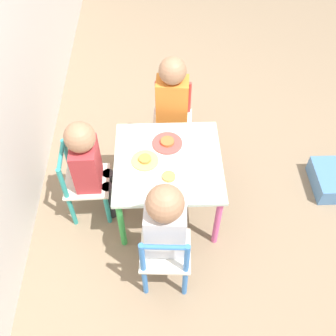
{
  "coord_description": "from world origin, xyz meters",
  "views": [
    {
      "loc": [
        -1.44,
        0.04,
        2.12
      ],
      "look_at": [
        0.0,
        0.0,
        0.37
      ],
      "focal_mm": 42.0,
      "sensor_mm": 36.0,
      "label": 1
    }
  ],
  "objects": [
    {
      "name": "plate_back",
      "position": [
        0.0,
        0.13,
        0.45
      ],
      "size": [
        0.15,
        0.15,
        0.03
      ],
      "color": "#EADB66",
      "rests_on": "kids_table"
    },
    {
      "name": "chair_teal",
      "position": [
        -0.01,
        0.5,
        0.26
      ],
      "size": [
        0.27,
        0.27,
        0.53
      ],
      "rotation": [
        0.0,
        0.0,
        0.03
      ],
      "color": "silver",
      "rests_on": "ground_plane"
    },
    {
      "name": "plate_right",
      "position": [
        0.13,
        0.0,
        0.45
      ],
      "size": [
        0.18,
        0.18,
        0.03
      ],
      "color": "#E54C47",
      "rests_on": "kids_table"
    },
    {
      "name": "child_right",
      "position": [
        0.44,
        -0.04,
        0.48
      ],
      "size": [
        0.22,
        0.21,
        0.79
      ],
      "rotation": [
        0.0,
        0.0,
        -1.66
      ],
      "color": "#7A6B5B",
      "rests_on": "ground_plane"
    },
    {
      "name": "chair_red",
      "position": [
        0.5,
        -0.04,
        0.26
      ],
      "size": [
        0.28,
        0.28,
        0.53
      ],
      "rotation": [
        0.0,
        0.0,
        -1.66
      ],
      "color": "silver",
      "rests_on": "ground_plane"
    },
    {
      "name": "ground_plane",
      "position": [
        0.0,
        0.0,
        0.0
      ],
      "size": [
        6.0,
        6.0,
        0.0
      ],
      "primitive_type": "plane",
      "color": "#8C755B"
    },
    {
      "name": "kids_table",
      "position": [
        0.0,
        0.0,
        0.38
      ],
      "size": [
        0.61,
        0.61,
        0.44
      ],
      "color": "silver",
      "rests_on": "ground_plane"
    },
    {
      "name": "plate_left",
      "position": [
        -0.13,
        0.0,
        0.45
      ],
      "size": [
        0.16,
        0.16,
        0.03
      ],
      "color": "white",
      "rests_on": "kids_table"
    },
    {
      "name": "child_left",
      "position": [
        -0.44,
        0.03,
        0.47
      ],
      "size": [
        0.23,
        0.21,
        0.77
      ],
      "rotation": [
        0.0,
        0.0,
        1.51
      ],
      "color": "#38383D",
      "rests_on": "ground_plane"
    },
    {
      "name": "storage_bin",
      "position": [
        0.12,
        -1.09,
        0.06
      ],
      "size": [
        0.31,
        0.23,
        0.13
      ],
      "color": "#4C7FB7",
      "rests_on": "ground_plane"
    },
    {
      "name": "child_back",
      "position": [
        -0.01,
        0.44,
        0.45
      ],
      "size": [
        0.2,
        0.22,
        0.74
      ],
      "rotation": [
        0.0,
        0.0,
        0.03
      ],
      "color": "#38383D",
      "rests_on": "ground_plane"
    },
    {
      "name": "chair_blue",
      "position": [
        -0.5,
        0.03,
        0.26
      ],
      "size": [
        0.27,
        0.27,
        0.53
      ],
      "rotation": [
        0.0,
        0.0,
        1.51
      ],
      "color": "silver",
      "rests_on": "ground_plane"
    }
  ]
}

